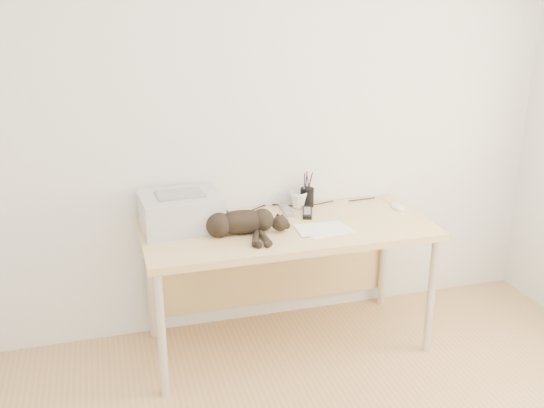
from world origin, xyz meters
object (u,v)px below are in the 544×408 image
object	(u,v)px
mug	(298,200)
mouse	(398,205)
printer	(181,211)
pen_cup	(307,197)
desk	(283,243)
cat	(239,224)

from	to	relation	value
mug	mouse	distance (m)	0.60
printer	mug	xyz separation A→B (m)	(0.72, 0.14, -0.05)
pen_cup	mouse	size ratio (longest dim) A/B	1.75
desk	pen_cup	size ratio (longest dim) A/B	7.59
cat	mouse	world-z (taller)	cat
printer	cat	distance (m)	0.34
pen_cup	mouse	world-z (taller)	pen_cup
printer	pen_cup	distance (m)	0.79
desk	printer	bearing A→B (deg)	174.19
pen_cup	cat	bearing A→B (deg)	-146.50
printer	mouse	xyz separation A→B (m)	(1.29, -0.04, -0.08)
printer	mug	distance (m)	0.74
mug	pen_cup	bearing A→B (deg)	9.83
printer	cat	size ratio (longest dim) A/B	0.73
cat	pen_cup	distance (m)	0.59
printer	pen_cup	bearing A→B (deg)	10.59
pen_cup	printer	bearing A→B (deg)	-169.41
printer	mug	bearing A→B (deg)	10.65
mug	pen_cup	size ratio (longest dim) A/B	0.50
desk	cat	bearing A→B (deg)	-156.52
cat	mouse	bearing A→B (deg)	13.94
cat	printer	bearing A→B (deg)	153.07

